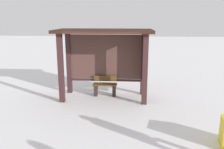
{
  "coord_description": "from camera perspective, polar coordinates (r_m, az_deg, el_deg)",
  "views": [
    {
      "loc": [
        0.91,
        -8.37,
        2.93
      ],
      "look_at": [
        0.34,
        -0.63,
        1.05
      ],
      "focal_mm": 37.76,
      "sensor_mm": 36.0,
      "label": 1
    }
  ],
  "objects": [
    {
      "name": "ground_plane",
      "position": [
        8.91,
        -1.86,
        -5.6
      ],
      "size": [
        60.0,
        60.0,
        0.0
      ],
      "primitive_type": "plane",
      "color": "silver"
    },
    {
      "name": "bus_shelter",
      "position": [
        8.65,
        -1.25,
        6.33
      ],
      "size": [
        3.42,
        1.63,
        2.53
      ],
      "color": "#361D1F",
      "rests_on": "ground"
    },
    {
      "name": "bench_left_inside",
      "position": [
        9.07,
        -1.7,
        -3.06
      ],
      "size": [
        0.91,
        0.38,
        0.75
      ],
      "color": "#54391B",
      "rests_on": "ground"
    }
  ]
}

